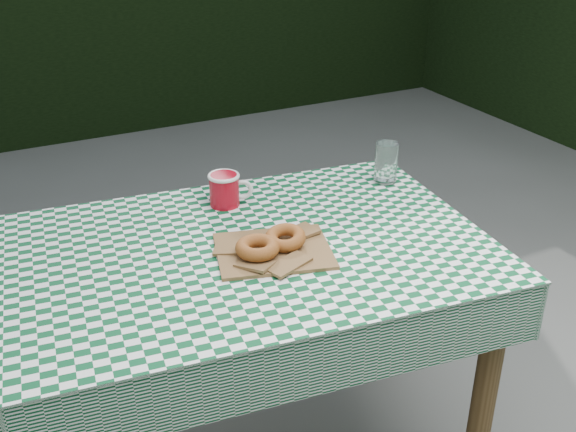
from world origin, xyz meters
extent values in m
plane|color=#595953|center=(0.00, 0.00, 0.00)|extent=(60.00, 60.00, 0.00)
cube|color=#52371C|center=(-0.01, -0.18, 0.38)|extent=(1.20, 0.87, 0.75)
cube|color=#0B4825|center=(-0.01, -0.18, 0.75)|extent=(1.22, 0.89, 0.01)
cube|color=olive|center=(0.02, -0.24, 0.76)|extent=(0.31, 0.28, 0.01)
torus|color=#96501F|center=(-0.03, -0.25, 0.79)|extent=(0.12, 0.12, 0.03)
torus|color=brown|center=(0.05, -0.23, 0.79)|extent=(0.14, 0.14, 0.03)
cylinder|color=white|center=(0.49, -0.01, 0.82)|extent=(0.08, 0.08, 0.12)
camera|label=1|loc=(-0.57, -1.49, 1.55)|focal=42.26mm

